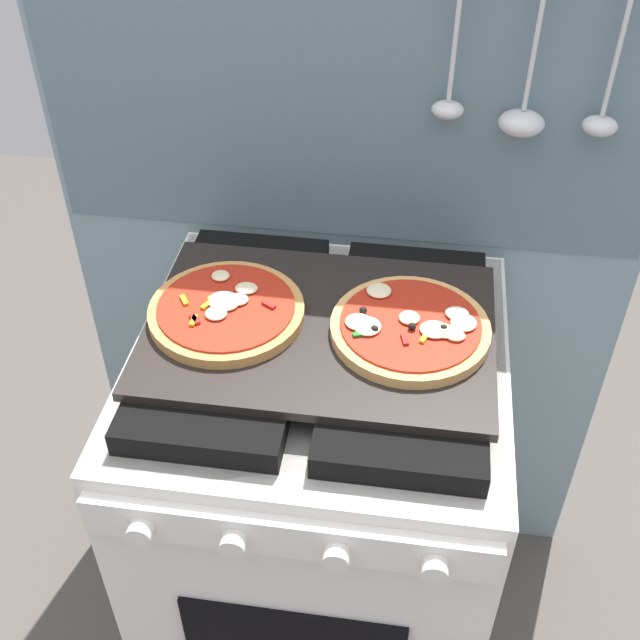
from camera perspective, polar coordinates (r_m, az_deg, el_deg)
The scene contains 6 objects.
ground_plane at distance 1.96m, azimuth 0.00°, elevation -21.12°, with size 4.00×4.00×0.00m, color #4C4742.
kitchen_backsplash at distance 1.57m, azimuth 1.84°, elevation 3.94°, with size 1.10×0.09×1.55m.
stove at distance 1.58m, azimuth -0.01°, elevation -13.34°, with size 0.60×0.64×0.90m.
baking_tray at distance 1.24m, azimuth 0.00°, elevation -0.63°, with size 0.54×0.38×0.02m, color black.
pizza_left at distance 1.25m, azimuth -6.76°, elevation 0.65°, with size 0.25×0.25×0.03m.
pizza_right at distance 1.22m, azimuth 6.51°, elevation -0.52°, with size 0.25×0.25×0.03m.
Camera 1 is at (0.13, -0.92, 1.72)m, focal length 44.53 mm.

